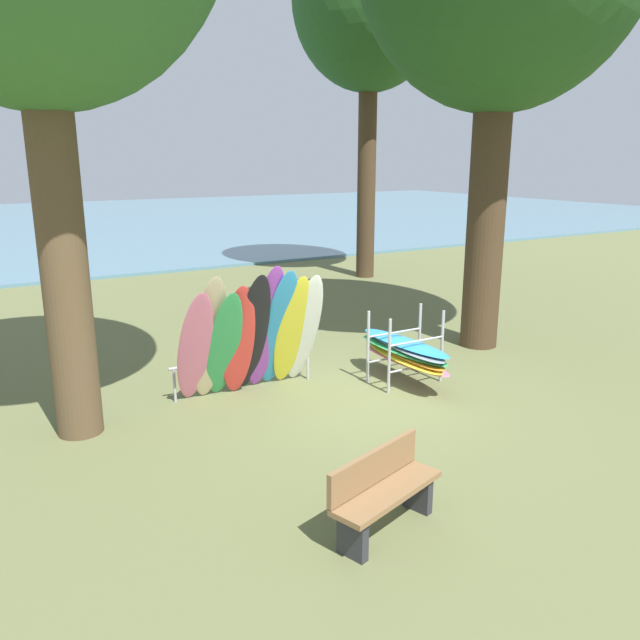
{
  "coord_description": "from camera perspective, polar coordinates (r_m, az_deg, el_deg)",
  "views": [
    {
      "loc": [
        -5.23,
        -7.86,
        3.74
      ],
      "look_at": [
        -0.14,
        0.89,
        1.1
      ],
      "focal_mm": 35.27,
      "sensor_mm": 36.0,
      "label": 1
    }
  ],
  "objects": [
    {
      "name": "board_storage_rack",
      "position": [
        10.73,
        7.67,
        -2.81
      ],
      "size": [
        1.15,
        2.13,
        1.25
      ],
      "color": "#9EA0A5",
      "rests_on": "ground"
    },
    {
      "name": "leaning_board_pile",
      "position": [
        9.91,
        -6.16,
        -1.5
      ],
      "size": [
        2.47,
        1.08,
        2.19
      ],
      "color": "pink",
      "rests_on": "ground"
    },
    {
      "name": "tree_mid_behind",
      "position": [
        20.44,
        4.54,
        26.89
      ],
      "size": [
        4.55,
        4.55,
        10.81
      ],
      "color": "#42301E",
      "rests_on": "ground"
    },
    {
      "name": "lake_water",
      "position": [
        38.77,
        -22.53,
        8.05
      ],
      "size": [
        80.0,
        36.0,
        0.1
      ],
      "primitive_type": "cube",
      "color": "slate",
      "rests_on": "ground"
    },
    {
      "name": "park_bench",
      "position": [
        6.65,
        5.74,
        -15.08
      ],
      "size": [
        1.46,
        0.82,
        0.85
      ],
      "color": "#2D2D33",
      "rests_on": "ground"
    },
    {
      "name": "ground_plane",
      "position": [
        10.16,
        3.24,
        -7.01
      ],
      "size": [
        80.0,
        80.0,
        0.0
      ],
      "primitive_type": "plane",
      "color": "#60663D"
    }
  ]
}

